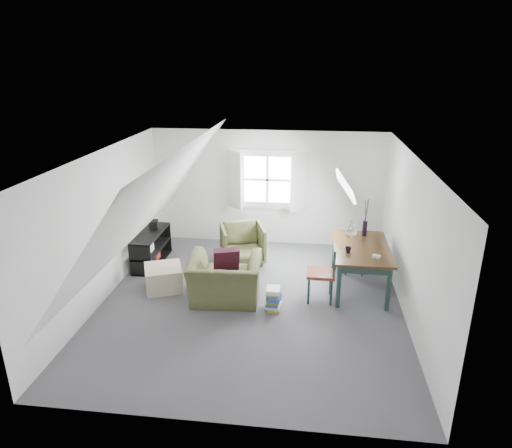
# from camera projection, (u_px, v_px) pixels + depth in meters

# --- Properties ---
(floor) EXTENTS (5.50, 5.50, 0.00)m
(floor) POSITION_uv_depth(u_px,v_px,m) (251.00, 302.00, 7.74)
(floor) COLOR #4D4D51
(floor) RESTS_ON ground
(ceiling) EXTENTS (5.50, 5.50, 0.00)m
(ceiling) POSITION_uv_depth(u_px,v_px,m) (250.00, 157.00, 6.88)
(ceiling) COLOR white
(ceiling) RESTS_ON wall_back
(wall_back) EXTENTS (5.00, 0.00, 5.00)m
(wall_back) POSITION_uv_depth(u_px,v_px,m) (267.00, 188.00, 9.87)
(wall_back) COLOR silver
(wall_back) RESTS_ON ground
(wall_front) EXTENTS (5.00, 0.00, 5.00)m
(wall_front) POSITION_uv_depth(u_px,v_px,m) (216.00, 328.00, 4.74)
(wall_front) COLOR silver
(wall_front) RESTS_ON ground
(wall_left) EXTENTS (0.00, 5.50, 5.50)m
(wall_left) POSITION_uv_depth(u_px,v_px,m) (102.00, 227.00, 7.60)
(wall_left) COLOR silver
(wall_left) RESTS_ON ground
(wall_right) EXTENTS (0.00, 5.50, 5.50)m
(wall_right) POSITION_uv_depth(u_px,v_px,m) (411.00, 241.00, 7.02)
(wall_right) COLOR silver
(wall_right) RESTS_ON ground
(slope_left) EXTENTS (3.19, 5.50, 4.48)m
(slope_left) POSITION_uv_depth(u_px,v_px,m) (155.00, 199.00, 7.31)
(slope_left) COLOR white
(slope_left) RESTS_ON wall_left
(slope_right) EXTENTS (3.19, 5.50, 4.48)m
(slope_right) POSITION_uv_depth(u_px,v_px,m) (351.00, 206.00, 6.95)
(slope_right) COLOR white
(slope_right) RESTS_ON wall_right
(dormer_window) EXTENTS (1.71, 0.35, 1.30)m
(dormer_window) POSITION_uv_depth(u_px,v_px,m) (267.00, 180.00, 9.74)
(dormer_window) COLOR white
(dormer_window) RESTS_ON wall_back
(skylight) EXTENTS (0.35, 0.75, 0.47)m
(skylight) POSITION_uv_depth(u_px,v_px,m) (346.00, 186.00, 8.18)
(skylight) COLOR white
(skylight) RESTS_ON slope_right
(armchair_near) EXTENTS (1.24, 1.09, 0.77)m
(armchair_near) POSITION_uv_depth(u_px,v_px,m) (226.00, 300.00, 7.82)
(armchair_near) COLOR #484C29
(armchair_near) RESTS_ON floor
(armchair_far) EXTENTS (1.04, 1.06, 0.77)m
(armchair_far) POSITION_uv_depth(u_px,v_px,m) (243.00, 261.00, 9.31)
(armchair_far) COLOR #484C29
(armchair_far) RESTS_ON floor
(throw_pillow) EXTENTS (0.49, 0.37, 0.45)m
(throw_pillow) POSITION_uv_depth(u_px,v_px,m) (226.00, 259.00, 7.73)
(throw_pillow) COLOR #3A1021
(throw_pillow) RESTS_ON armchair_near
(ottoman) EXTENTS (0.82, 0.82, 0.42)m
(ottoman) POSITION_uv_depth(u_px,v_px,m) (164.00, 278.00, 8.14)
(ottoman) COLOR #C2B295
(ottoman) RESTS_ON floor
(dining_table) EXTENTS (0.97, 1.62, 0.81)m
(dining_table) POSITION_uv_depth(u_px,v_px,m) (361.00, 252.00, 7.98)
(dining_table) COLOR #36220F
(dining_table) RESTS_ON floor
(demijohn) EXTENTS (0.21, 0.21, 0.29)m
(demijohn) POSITION_uv_depth(u_px,v_px,m) (351.00, 231.00, 8.34)
(demijohn) COLOR silver
(demijohn) RESTS_ON dining_table
(vase_twigs) EXTENTS (0.09, 0.10, 0.70)m
(vase_twigs) POSITION_uv_depth(u_px,v_px,m) (365.00, 228.00, 8.40)
(vase_twigs) COLOR black
(vase_twigs) RESTS_ON dining_table
(cup) EXTENTS (0.11, 0.11, 0.10)m
(cup) POSITION_uv_depth(u_px,v_px,m) (348.00, 253.00, 7.70)
(cup) COLOR black
(cup) RESTS_ON dining_table
(paper_box) EXTENTS (0.15, 0.12, 0.04)m
(paper_box) POSITION_uv_depth(u_px,v_px,m) (376.00, 256.00, 7.50)
(paper_box) COLOR white
(paper_box) RESTS_ON dining_table
(dining_chair_far) EXTENTS (0.37, 0.37, 0.80)m
(dining_chair_far) POSITION_uv_depth(u_px,v_px,m) (355.00, 253.00, 8.66)
(dining_chair_far) COLOR maroon
(dining_chair_far) RESTS_ON floor
(dining_chair_near) EXTENTS (0.46, 0.46, 0.98)m
(dining_chair_near) POSITION_uv_depth(u_px,v_px,m) (323.00, 272.00, 7.66)
(dining_chair_near) COLOR maroon
(dining_chair_near) RESTS_ON floor
(media_shelf) EXTENTS (0.42, 1.27, 0.65)m
(media_shelf) POSITION_uv_depth(u_px,v_px,m) (151.00, 250.00, 9.10)
(media_shelf) COLOR black
(media_shelf) RESTS_ON floor
(electronics_box) EXTENTS (0.20, 0.25, 0.18)m
(electronics_box) POSITION_uv_depth(u_px,v_px,m) (154.00, 225.00, 9.23)
(electronics_box) COLOR black
(electronics_box) RESTS_ON media_shelf
(magazine_stack) EXTENTS (0.28, 0.34, 0.38)m
(magazine_stack) POSITION_uv_depth(u_px,v_px,m) (273.00, 299.00, 7.46)
(magazine_stack) COLOR #B29933
(magazine_stack) RESTS_ON floor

